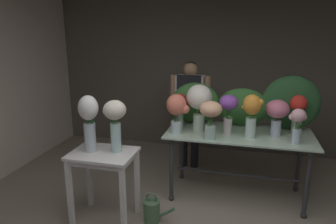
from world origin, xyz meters
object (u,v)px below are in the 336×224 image
(vase_cream_lisianthus_tall, at_px, (115,119))
(vase_coral_roses, at_px, (177,109))
(side_table_white, at_px, (103,163))
(vase_ivory_lilies, at_px, (199,101))
(florist, at_px, (190,104))
(vase_blush_hydrangea, at_px, (298,123))
(vase_sunset_stock, at_px, (252,112))
(vase_scarlet_carnations, at_px, (298,111))
(vase_violet_ranunculus, at_px, (229,109))
(vase_crimson_freesia, at_px, (180,107))
(vase_peach_anemones, at_px, (211,115))
(vase_white_roses_tall, at_px, (89,119))
(watering_can, at_px, (152,211))
(display_table_glass, at_px, (238,144))
(vase_rosy_tulips, at_px, (277,113))

(vase_cream_lisianthus_tall, bearing_deg, vase_coral_roses, 50.36)
(side_table_white, relative_size, vase_ivory_lilies, 1.39)
(florist, distance_m, vase_blush_hydrangea, 1.64)
(vase_sunset_stock, relative_size, vase_scarlet_carnations, 1.07)
(florist, xyz_separation_m, vase_ivory_lilies, (0.25, -0.77, 0.23))
(vase_ivory_lilies, bearing_deg, side_table_white, -137.43)
(vase_violet_ranunculus, relative_size, vase_crimson_freesia, 1.12)
(vase_peach_anemones, xyz_separation_m, vase_blush_hydrangea, (0.92, 0.09, -0.05))
(side_table_white, bearing_deg, florist, 68.05)
(side_table_white, bearing_deg, vase_white_roses_tall, 179.91)
(vase_peach_anemones, xyz_separation_m, watering_can, (-0.55, -0.46, -1.00))
(vase_coral_roses, bearing_deg, side_table_white, -133.96)
(vase_white_roses_tall, bearing_deg, vase_coral_roses, 40.62)
(vase_coral_roses, bearing_deg, display_table_glass, 14.78)
(vase_sunset_stock, bearing_deg, side_table_white, -154.63)
(vase_ivory_lilies, bearing_deg, vase_coral_roses, -148.92)
(florist, relative_size, watering_can, 4.53)
(vase_peach_anemones, relative_size, vase_scarlet_carnations, 0.93)
(vase_sunset_stock, bearing_deg, display_table_glass, 130.37)
(side_table_white, relative_size, vase_crimson_freesia, 1.88)
(vase_scarlet_carnations, distance_m, vase_cream_lisianthus_tall, 2.09)
(vase_sunset_stock, distance_m, vase_crimson_freesia, 0.91)
(vase_violet_ranunculus, distance_m, vase_white_roses_tall, 1.57)
(vase_sunset_stock, bearing_deg, vase_peach_anemones, -159.26)
(vase_blush_hydrangea, relative_size, vase_cream_lisianthus_tall, 0.70)
(display_table_glass, relative_size, florist, 1.08)
(display_table_glass, height_order, vase_white_roses_tall, vase_white_roses_tall)
(florist, distance_m, vase_crimson_freesia, 0.65)
(vase_rosy_tulips, height_order, vase_ivory_lilies, vase_ivory_lilies)
(vase_crimson_freesia, bearing_deg, watering_can, -97.63)
(vase_crimson_freesia, xyz_separation_m, vase_scarlet_carnations, (1.39, 0.03, 0.03))
(vase_rosy_tulips, relative_size, vase_blush_hydrangea, 1.10)
(vase_peach_anemones, distance_m, vase_white_roses_tall, 1.31)
(vase_violet_ranunculus, bearing_deg, vase_scarlet_carnations, 15.27)
(vase_sunset_stock, distance_m, vase_peach_anemones, 0.47)
(florist, xyz_separation_m, vase_white_roses_tall, (-0.77, -1.58, 0.16))
(vase_peach_anemones, bearing_deg, vase_crimson_freesia, 137.17)
(side_table_white, xyz_separation_m, vase_peach_anemones, (1.06, 0.54, 0.46))
(side_table_white, relative_size, vase_scarlet_carnations, 1.69)
(display_table_glass, distance_m, vase_scarlet_carnations, 0.78)
(vase_rosy_tulips, xyz_separation_m, vase_sunset_stock, (-0.28, -0.13, 0.03))
(florist, bearing_deg, vase_white_roses_tall, -116.02)
(side_table_white, relative_size, vase_blush_hydrangea, 2.03)
(vase_crimson_freesia, bearing_deg, display_table_glass, -6.40)
(florist, distance_m, vase_violet_ranunculus, 1.03)
(vase_blush_hydrangea, bearing_deg, vase_coral_roses, 178.58)
(florist, bearing_deg, vase_crimson_freesia, -91.19)
(watering_can, bearing_deg, display_table_glass, 42.13)
(display_table_glass, distance_m, vase_violet_ranunculus, 0.49)
(side_table_white, distance_m, vase_scarlet_carnations, 2.28)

